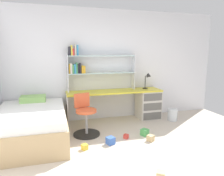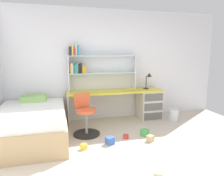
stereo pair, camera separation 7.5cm
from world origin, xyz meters
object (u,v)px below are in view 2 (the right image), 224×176
(desk_lamp, at_px, (149,79))
(bed_platform, at_px, (31,124))
(swivel_chair, at_px, (86,119))
(toy_block_green_0, at_px, (145,133))
(toy_block_blue_2, at_px, (110,141))
(waste_bin, at_px, (173,115))
(toy_block_natural_4, at_px, (159,176))
(toy_block_yellow_1, at_px, (84,147))
(toy_block_natural_5, at_px, (150,138))
(bookshelf_hutch, at_px, (91,65))
(toy_block_red_3, at_px, (126,137))
(desk, at_px, (140,102))

(desk_lamp, distance_m, bed_platform, 2.80)
(swivel_chair, distance_m, toy_block_green_0, 1.18)
(toy_block_blue_2, bearing_deg, waste_bin, 25.33)
(bed_platform, height_order, waste_bin, bed_platform)
(toy_block_blue_2, height_order, toy_block_natural_4, toy_block_blue_2)
(swivel_chair, height_order, toy_block_green_0, swivel_chair)
(toy_block_green_0, relative_size, toy_block_yellow_1, 1.42)
(desk_lamp, xyz_separation_m, toy_block_green_0, (-0.54, -1.02, -0.92))
(toy_block_natural_4, distance_m, toy_block_natural_5, 1.16)
(desk_lamp, xyz_separation_m, toy_block_natural_5, (-0.54, -1.28, -0.93))
(desk_lamp, distance_m, swivel_chair, 1.88)
(toy_block_blue_2, relative_size, toy_block_natural_4, 1.15)
(bookshelf_hutch, relative_size, toy_block_red_3, 19.73)
(bed_platform, xyz_separation_m, toy_block_red_3, (1.69, -0.40, -0.25))
(desk, xyz_separation_m, toy_block_blue_2, (-1.04, -1.19, -0.35))
(desk_lamp, relative_size, toy_block_blue_2, 2.99)
(bed_platform, relative_size, toy_block_red_3, 22.71)
(bed_platform, height_order, toy_block_red_3, bed_platform)
(toy_block_yellow_1, relative_size, toy_block_red_3, 1.13)
(desk, distance_m, toy_block_natural_5, 1.34)
(swivel_chair, relative_size, bed_platform, 0.44)
(swivel_chair, bearing_deg, waste_bin, 7.43)
(toy_block_red_3, bearing_deg, toy_block_natural_5, -29.39)
(bookshelf_hutch, bearing_deg, bed_platform, -148.06)
(toy_block_yellow_1, relative_size, toy_block_natural_4, 0.81)
(desk, relative_size, bookshelf_hutch, 1.41)
(desk_lamp, distance_m, toy_block_red_3, 1.70)
(bookshelf_hutch, xyz_separation_m, desk_lamp, (1.39, -0.12, -0.34))
(bookshelf_hutch, bearing_deg, waste_bin, -15.00)
(toy_block_blue_2, distance_m, toy_block_red_3, 0.38)
(waste_bin, height_order, toy_block_blue_2, waste_bin)
(desk, bearing_deg, toy_block_natural_4, -106.57)
(desk_lamp, relative_size, toy_block_natural_5, 3.58)
(desk, height_order, bookshelf_hutch, bookshelf_hutch)
(swivel_chair, height_order, toy_block_blue_2, swivel_chair)
(desk_lamp, relative_size, toy_block_natural_4, 3.44)
(bookshelf_hutch, relative_size, bed_platform, 0.87)
(swivel_chair, height_order, bed_platform, swivel_chair)
(desk_lamp, height_order, toy_block_natural_5, desk_lamp)
(desk_lamp, bearing_deg, toy_block_natural_4, -111.72)
(desk, height_order, desk_lamp, desk_lamp)
(bookshelf_hutch, bearing_deg, toy_block_green_0, -53.69)
(waste_bin, height_order, toy_block_green_0, waste_bin)
(swivel_chair, xyz_separation_m, toy_block_red_3, (0.69, -0.41, -0.28))
(toy_block_blue_2, height_order, toy_block_natural_5, toy_block_blue_2)
(waste_bin, relative_size, toy_block_green_0, 2.14)
(bed_platform, distance_m, toy_block_natural_4, 2.42)
(desk, height_order, swivel_chair, swivel_chair)
(toy_block_blue_2, relative_size, toy_block_natural_5, 1.19)
(desk_lamp, height_order, waste_bin, desk_lamp)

